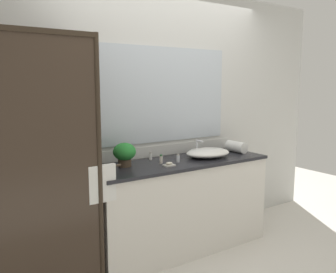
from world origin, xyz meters
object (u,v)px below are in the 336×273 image
Objects in this scene: faucet at (197,150)px; amenity_bottle_body_wash at (178,158)px; potted_plant at (124,153)px; soap_dish at (169,164)px; rolled_towel_near_edge at (236,147)px; amenity_bottle_shampoo at (151,156)px; sink_basin at (208,153)px; amenity_bottle_lotion at (161,159)px.

faucet reaches higher than amenity_bottle_body_wash.
potted_plant is 2.64× the size of amenity_bottle_body_wash.
soap_dish is 0.99m from rolled_towel_near_edge.
amenity_bottle_body_wash is 0.34× the size of rolled_towel_near_edge.
potted_plant is 0.37m from amenity_bottle_shampoo.
sink_basin is 0.59m from amenity_bottle_shampoo.
sink_basin is at bearing 11.66° from soap_dish.
amenity_bottle_shampoo is (0.00, 0.19, -0.00)m from amenity_bottle_lotion.
rolled_towel_near_edge is (0.82, 0.06, 0.02)m from amenity_bottle_body_wash.
amenity_bottle_lotion is 0.19m from amenity_bottle_shampoo.
sink_basin is at bearing -90.00° from faucet.
amenity_bottle_lotion is 1.03× the size of amenity_bottle_body_wash.
potted_plant is 0.36m from amenity_bottle_lotion.
sink_basin is 0.42m from rolled_towel_near_edge.
amenity_bottle_body_wash is at bearing -152.04° from faucet.
faucet is 0.72× the size of rolled_towel_near_edge.
amenity_bottle_shampoo is (-0.55, 0.21, -0.01)m from sink_basin.
amenity_bottle_shampoo is 0.99m from rolled_towel_near_edge.
potted_plant is 0.52m from amenity_bottle_body_wash.
rolled_towel_near_edge reaches higher than amenity_bottle_body_wash.
rolled_towel_near_edge is (0.98, -0.19, 0.02)m from amenity_bottle_shampoo.
rolled_towel_near_edge is (0.98, 0.14, 0.04)m from soap_dish.
soap_dish is at bearing -152.37° from faucet.
faucet is at bearing 5.03° from potted_plant.
amenity_bottle_lotion is at bearing -12.94° from potted_plant.
faucet is 0.56m from amenity_bottle_shampoo.
potted_plant is at bearing -174.97° from faucet.
rolled_towel_near_edge reaches higher than sink_basin.
amenity_bottle_body_wash is at bearing 26.76° from soap_dish.
rolled_towel_near_edge is (0.42, -0.15, 0.01)m from faucet.
faucet is 0.58m from amenity_bottle_lotion.
potted_plant is 0.91× the size of rolled_towel_near_edge.
soap_dish is at bearing -89.82° from amenity_bottle_shampoo.
sink_basin is 5.91× the size of amenity_bottle_body_wash.
amenity_bottle_lotion is 0.98m from rolled_towel_near_edge.
amenity_bottle_lotion is at bearing 160.58° from amenity_bottle_body_wash.
amenity_bottle_body_wash reaches higher than soap_dish.
faucet is at bearing -3.72° from amenity_bottle_shampoo.
faucet is at bearing 27.63° from soap_dish.
rolled_towel_near_edge is at bearing 4.30° from amenity_bottle_body_wash.
faucet is 0.62m from soap_dish.
amenity_bottle_body_wash is (0.16, -0.05, -0.00)m from amenity_bottle_lotion.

